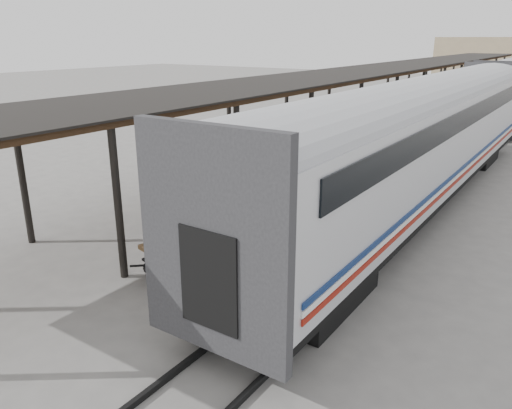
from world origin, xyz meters
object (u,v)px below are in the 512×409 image
object	(u,v)px
luggage_tug	(377,137)
pedestrian	(315,140)
baggage_cart	(191,247)
porter	(179,220)

from	to	relation	value
luggage_tug	pedestrian	bearing A→B (deg)	-86.89
baggage_cart	porter	xyz separation A→B (m)	(0.25, -0.65, 1.00)
luggage_tug	porter	size ratio (longest dim) A/B	1.06
luggage_tug	porter	bearing A→B (deg)	-59.30
baggage_cart	porter	size ratio (longest dim) A/B	1.67
luggage_tug	pedestrian	distance (m)	4.62
baggage_cart	pedestrian	distance (m)	13.88
porter	pedestrian	size ratio (longest dim) A/B	0.85
porter	baggage_cart	bearing A→B (deg)	39.85
baggage_cart	porter	distance (m)	1.22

